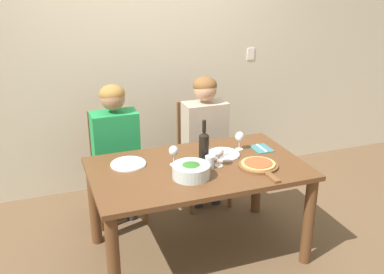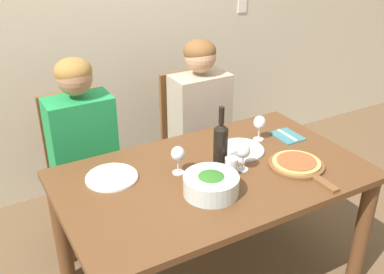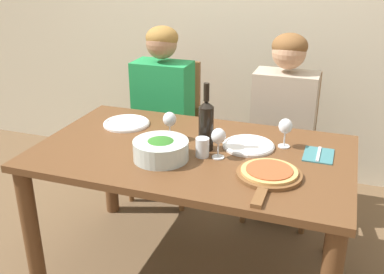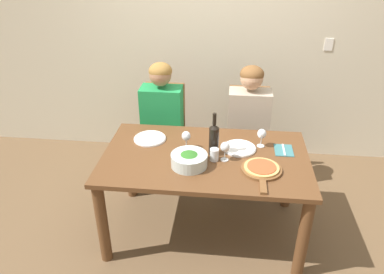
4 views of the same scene
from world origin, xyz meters
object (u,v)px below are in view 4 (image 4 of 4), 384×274
(chair_right, at_px, (247,134))
(person_man, at_px, (249,118))
(person_woman, at_px, (162,114))
(dinner_plate_right, at_px, (239,148))
(wine_bottle, at_px, (214,139))
(broccoli_bowl, at_px, (189,160))
(chair_left, at_px, (165,130))
(pizza_on_board, at_px, (262,169))
(wine_glass_right, at_px, (262,135))
(water_tumbler, at_px, (214,155))
(dinner_plate_left, at_px, (150,138))
(wine_glass_left, at_px, (186,137))
(wine_glass_centre, at_px, (225,148))
(fork_on_napkin, at_px, (284,150))

(chair_right, xyz_separation_m, person_man, (0.00, -0.12, 0.23))
(person_woman, bearing_deg, dinner_plate_right, -39.07)
(wine_bottle, distance_m, broccoli_bowl, 0.26)
(chair_left, height_order, pizza_on_board, chair_left)
(wine_glass_right, height_order, water_tumbler, wine_glass_right)
(chair_right, height_order, water_tumbler, chair_right)
(person_woman, relative_size, dinner_plate_right, 4.63)
(dinner_plate_left, distance_m, wine_glass_right, 0.90)
(person_woman, xyz_separation_m, broccoli_bowl, (0.36, -0.86, 0.05))
(chair_right, relative_size, broccoli_bowl, 3.58)
(wine_glass_left, bearing_deg, wine_bottle, -14.47)
(broccoli_bowl, bearing_deg, chair_right, 65.16)
(broccoli_bowl, relative_size, water_tumbler, 2.81)
(wine_glass_left, bearing_deg, wine_glass_centre, -23.96)
(wine_glass_left, bearing_deg, broccoli_bowl, -78.12)
(person_woman, xyz_separation_m, wine_glass_centre, (0.61, -0.76, 0.11))
(chair_right, distance_m, dinner_plate_right, 0.75)
(wine_bottle, bearing_deg, broccoli_bowl, -132.53)
(chair_left, distance_m, dinner_plate_right, 1.03)
(pizza_on_board, bearing_deg, wine_glass_centre, 156.01)
(dinner_plate_left, height_order, pizza_on_board, pizza_on_board)
(chair_left, relative_size, water_tumbler, 10.06)
(chair_left, distance_m, broccoli_bowl, 1.07)
(broccoli_bowl, relative_size, wine_glass_right, 1.75)
(chair_left, bearing_deg, person_man, -8.13)
(person_woman, height_order, wine_glass_right, person_woman)
(chair_right, xyz_separation_m, dinner_plate_left, (-0.81, -0.62, 0.24))
(wine_bottle, distance_m, wine_glass_centre, 0.12)
(person_man, bearing_deg, water_tumbler, -109.75)
(broccoli_bowl, bearing_deg, fork_on_napkin, 22.11)
(pizza_on_board, distance_m, wine_glass_right, 0.36)
(wine_bottle, height_order, fork_on_napkin, wine_bottle)
(wine_glass_right, height_order, wine_glass_centre, same)
(person_woman, bearing_deg, broccoli_bowl, -67.39)
(chair_right, distance_m, wine_glass_centre, 0.96)
(wine_glass_right, distance_m, fork_on_napkin, 0.21)
(chair_right, bearing_deg, dinner_plate_left, -142.61)
(person_woman, bearing_deg, pizza_on_board, -44.98)
(chair_left, relative_size, dinner_plate_left, 3.62)
(chair_left, bearing_deg, wine_bottle, -56.59)
(person_woman, distance_m, wine_glass_centre, 0.98)
(chair_left, xyz_separation_m, wine_glass_centre, (0.61, -0.87, 0.34))
(person_man, xyz_separation_m, wine_bottle, (-0.28, -0.68, 0.14))
(dinner_plate_right, xyz_separation_m, wine_glass_centre, (-0.11, -0.17, 0.10))
(dinner_plate_right, height_order, wine_glass_right, wine_glass_right)
(person_woman, bearing_deg, wine_glass_centre, -51.11)
(chair_right, distance_m, person_man, 0.26)
(dinner_plate_left, bearing_deg, wine_glass_left, -20.30)
(wine_glass_left, relative_size, fork_on_napkin, 0.84)
(dinner_plate_right, bearing_deg, person_man, 81.35)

